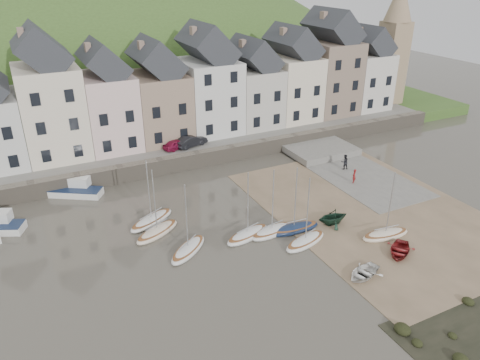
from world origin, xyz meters
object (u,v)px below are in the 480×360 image
person_dark (345,162)px  rowboat_red (399,250)px  rowboat_white (363,273)px  person_red (354,176)px  rowboat_green (333,217)px  car_left (177,144)px  sailboat_0 (152,220)px  car_right (191,141)px

person_dark → rowboat_red: bearing=77.6°
rowboat_white → rowboat_red: rowboat_red is taller
rowboat_red → person_dark: 16.63m
person_red → rowboat_white: bearing=10.0°
rowboat_green → rowboat_red: (1.98, -6.20, -0.42)m
rowboat_white → person_dark: 19.69m
rowboat_white → person_dark: bearing=130.9°
rowboat_green → rowboat_red: bearing=23.1°
rowboat_white → rowboat_red: bearing=87.4°
person_red → person_dark: (1.34, 3.29, 0.11)m
person_red → car_left: size_ratio=0.45×
person_red → person_dark: bearing=-155.4°
rowboat_white → person_dark: size_ratio=1.75×
person_red → car_left: bearing=-87.1°
sailboat_0 → person_red: size_ratio=4.11×
rowboat_white → rowboat_green: bearing=145.5°
car_left → person_dark: bearing=-141.7°
sailboat_0 → car_right: sailboat_0 is taller
car_right → sailboat_0: bearing=127.4°
car_left → rowboat_red: bearing=-177.7°
rowboat_green → car_right: bearing=-158.5°
car_left → car_right: car_right is taller
rowboat_white → car_right: (-3.18, 27.07, 1.88)m
rowboat_green → person_red: size_ratio=1.84×
rowboat_green → rowboat_red: rowboat_green is taller
rowboat_green → person_red: (7.14, 5.81, 0.08)m
car_left → sailboat_0: bearing=133.0°
rowboat_red → person_red: person_red is taller
rowboat_white → person_red: (9.70, 13.01, 0.51)m
person_red → car_left: (-14.66, 14.06, 1.29)m
person_red → car_left: car_left is taller
sailboat_0 → rowboat_red: bearing=-40.1°
sailboat_0 → person_dark: (22.87, 1.53, 0.73)m
person_dark → car_left: bearing=-23.3°
rowboat_white → rowboat_red: (4.54, 1.00, 0.01)m
rowboat_green → car_left: 21.29m
sailboat_0 → car_left: (6.87, 12.30, 1.92)m
sailboat_0 → car_left: sailboat_0 is taller
rowboat_white → car_left: 27.58m
person_red → car_right: car_right is taller
person_dark → car_left: car_left is taller
sailboat_0 → rowboat_red: sailboat_0 is taller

